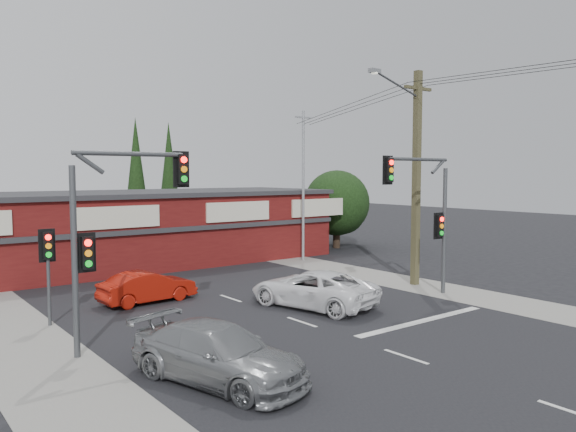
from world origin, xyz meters
TOP-DOWN VIEW (x-y plane):
  - ground at (0.00, 0.00)m, footprint 120.00×120.00m
  - road_strip at (0.00, 5.00)m, footprint 14.00×70.00m
  - verge_left at (-8.50, 5.00)m, footprint 3.00×70.00m
  - verge_right at (8.50, 5.00)m, footprint 3.00×70.00m
  - stop_line at (3.50, -1.50)m, footprint 6.50×0.35m
  - white_suv at (1.82, 2.57)m, footprint 3.60×5.67m
  - silver_suv at (-5.26, -2.10)m, footprint 3.42×5.41m
  - red_sedan at (-3.05, 7.27)m, footprint 4.02×1.67m
  - lane_dashes at (0.00, 5.78)m, footprint 0.12×49.16m
  - shop_building at (-0.99, 16.99)m, footprint 27.30×8.40m
  - tree_cluster at (14.69, 15.44)m, footprint 5.90×5.10m
  - conifer_near at (3.50, 24.00)m, footprint 1.80×1.80m
  - conifer_far at (7.00, 26.00)m, footprint 1.80×1.80m
  - traffic_mast_left at (-6.43, 2.00)m, footprint 3.77×0.27m
  - traffic_mast_right at (6.86, 1.00)m, footprint 3.96×0.27m
  - pedestal_signal at (-7.20, 6.01)m, footprint 0.55×0.27m
  - utility_pole at (8.36, 2.99)m, footprint 4.38×0.59m
  - steel_pole at (9.00, 12.00)m, footprint 1.20×0.16m
  - power_lines at (8.47, -2.47)m, footprint 2.01×29.00m

SIDE VIEW (x-z plane):
  - ground at x=0.00m, z-range 0.00..0.00m
  - road_strip at x=0.00m, z-range 0.00..0.01m
  - verge_left at x=-8.50m, z-range 0.00..0.02m
  - verge_right at x=8.50m, z-range 0.00..0.02m
  - lane_dashes at x=0.00m, z-range 0.01..0.02m
  - stop_line at x=3.50m, z-range 0.01..0.02m
  - red_sedan at x=-3.05m, z-range 0.00..1.29m
  - white_suv at x=1.82m, z-range 0.00..1.46m
  - silver_suv at x=-5.26m, z-range 0.00..1.46m
  - shop_building at x=-0.99m, z-range 0.02..4.25m
  - pedestal_signal at x=-7.20m, z-range 0.72..4.09m
  - tree_cluster at x=14.69m, z-range 0.15..5.65m
  - traffic_mast_left at x=-6.43m, z-range 0.94..6.92m
  - traffic_mast_right at x=6.86m, z-range 0.96..6.93m
  - steel_pole at x=9.00m, z-range 0.20..9.20m
  - utility_pole at x=8.36m, z-range 0.40..10.40m
  - conifer_near at x=3.50m, z-range 0.85..10.10m
  - conifer_far at x=7.00m, z-range 0.85..10.10m
  - power_lines at x=8.47m, z-range 8.43..9.65m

